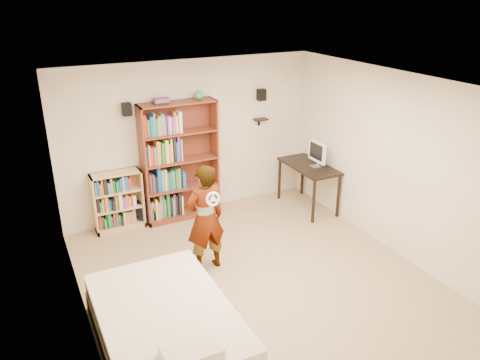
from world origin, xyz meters
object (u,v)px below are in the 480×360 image
object	(u,v)px
low_bookshelf	(118,201)
tall_bookshelf	(180,162)
daybed	(166,323)
person	(205,218)
computer_desk	(308,186)

from	to	relation	value
low_bookshelf	tall_bookshelf	bearing A→B (deg)	-2.00
tall_bookshelf	low_bookshelf	bearing A→B (deg)	178.00
daybed	person	bearing A→B (deg)	51.69
tall_bookshelf	person	size ratio (longest dim) A/B	1.30
computer_desk	daybed	size ratio (longest dim) A/B	0.56
computer_desk	daybed	bearing A→B (deg)	-146.00
computer_desk	tall_bookshelf	bearing A→B (deg)	163.07
tall_bookshelf	person	bearing A→B (deg)	-98.45
low_bookshelf	person	bearing A→B (deg)	-64.32
daybed	tall_bookshelf	bearing A→B (deg)	66.97
low_bookshelf	daybed	distance (m)	3.04
daybed	low_bookshelf	bearing A→B (deg)	86.54
person	computer_desk	bearing A→B (deg)	-160.32
tall_bookshelf	daybed	xyz separation A→B (m)	(-1.27, -2.99, -0.71)
computer_desk	person	xyz separation A→B (m)	(-2.43, -1.04, 0.38)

